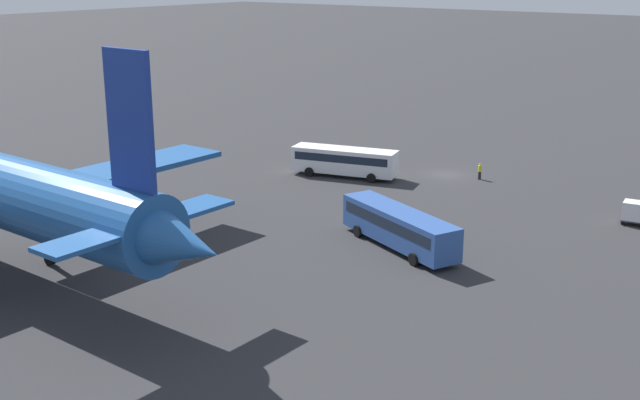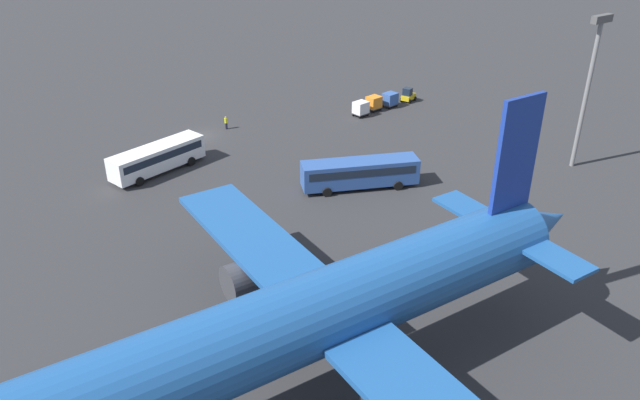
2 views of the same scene
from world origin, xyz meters
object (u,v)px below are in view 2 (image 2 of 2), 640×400
at_px(shuttle_bus_far, 360,172).
at_px(worker_person, 226,123).
at_px(baggage_tug, 408,95).
at_px(cargo_cart_orange, 374,102).
at_px(airplane, 315,316).
at_px(cargo_cart_blue, 390,99).
at_px(shuttle_bus_near, 157,157).
at_px(cargo_cart_white, 361,108).

relative_size(shuttle_bus_far, worker_person, 7.24).
relative_size(baggage_tug, cargo_cart_orange, 1.23).
height_order(airplane, cargo_cart_blue, airplane).
height_order(cargo_cart_blue, cargo_cart_orange, same).
bearing_deg(cargo_cart_blue, shuttle_bus_near, 3.70).
distance_m(shuttle_bus_near, shuttle_bus_far, 22.89).
xyz_separation_m(worker_person, cargo_cart_blue, (-23.47, 5.29, 0.32)).
bearing_deg(cargo_cart_orange, worker_person, -14.17).
distance_m(worker_person, cargo_cart_blue, 24.06).
distance_m(shuttle_bus_near, cargo_cart_orange, 32.88).
relative_size(cargo_cart_orange, cargo_cart_white, 1.00).
bearing_deg(shuttle_bus_far, baggage_tug, -118.35).
bearing_deg(cargo_cart_white, shuttle_bus_near, 3.11).
distance_m(shuttle_bus_far, cargo_cart_blue, 26.43).
xyz_separation_m(baggage_tug, cargo_cart_orange, (6.67, 0.31, 0.25)).
xyz_separation_m(airplane, cargo_cart_orange, (-36.85, -40.78, -5.37)).
height_order(shuttle_bus_far, worker_person, shuttle_bus_far).
bearing_deg(shuttle_bus_near, cargo_cart_white, 168.08).
distance_m(cargo_cart_blue, cargo_cart_orange, 2.90).
distance_m(baggage_tug, cargo_cart_blue, 3.80).
xyz_separation_m(shuttle_bus_near, cargo_cart_blue, (-35.68, -2.30, -0.65)).
bearing_deg(cargo_cart_white, airplane, 49.68).
relative_size(shuttle_bus_far, baggage_tug, 4.62).
height_order(cargo_cart_blue, cargo_cart_white, same).
bearing_deg(cargo_cart_orange, shuttle_bus_near, 4.18).
height_order(worker_person, cargo_cart_orange, cargo_cart_orange).
bearing_deg(cargo_cart_white, cargo_cart_orange, -165.10).
bearing_deg(cargo_cart_orange, airplane, 47.89).
relative_size(cargo_cart_blue, cargo_cart_orange, 1.00).
xyz_separation_m(shuttle_bus_far, baggage_tug, (-22.95, -18.57, -0.94)).
xyz_separation_m(cargo_cart_blue, cargo_cart_orange, (2.90, -0.09, 0.00)).
relative_size(airplane, cargo_cart_white, 20.75).
height_order(baggage_tug, cargo_cart_blue, baggage_tug).
height_order(baggage_tug, cargo_cart_white, baggage_tug).
relative_size(cargo_cart_blue, cargo_cart_white, 1.00).
height_order(cargo_cart_orange, cargo_cart_white, same).
height_order(airplane, shuttle_bus_far, airplane).
distance_m(cargo_cart_blue, cargo_cart_white, 5.83).
relative_size(airplane, shuttle_bus_far, 3.65).
bearing_deg(baggage_tug, worker_person, -32.57).
bearing_deg(cargo_cart_white, shuttle_bus_far, 52.58).
bearing_deg(airplane, cargo_cart_orange, -130.92).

